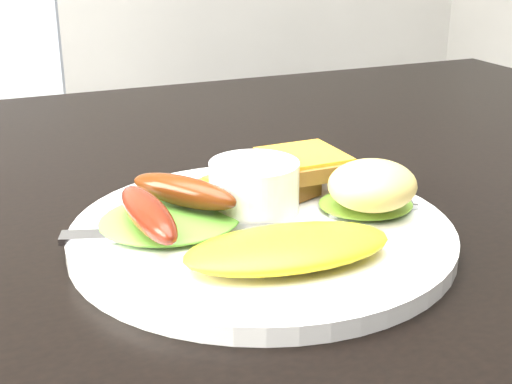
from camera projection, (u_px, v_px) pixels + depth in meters
name	position (u px, v px, depth m)	size (l,w,h in m)	color
dining_table	(183.00, 224.00, 0.55)	(1.20, 0.80, 0.04)	black
dining_chair	(1.00, 149.00, 1.67)	(0.36, 0.36, 0.04)	tan
person	(76.00, 38.00, 1.06)	(0.57, 0.38, 1.57)	navy
plate	(262.00, 234.00, 0.47)	(0.25, 0.25, 0.01)	white
lettuce_left	(171.00, 219.00, 0.47)	(0.10, 0.09, 0.01)	#68A039
lettuce_right	(366.00, 204.00, 0.49)	(0.07, 0.06, 0.01)	#5D9022
omelette	(288.00, 248.00, 0.41)	(0.13, 0.06, 0.02)	yellow
sausage_a	(148.00, 214.00, 0.43)	(0.02, 0.09, 0.02)	maroon
sausage_b	(183.00, 191.00, 0.47)	(0.02, 0.08, 0.02)	brown
ramekin	(254.00, 187.00, 0.49)	(0.06, 0.06, 0.04)	white
toast_a	(258.00, 187.00, 0.52)	(0.07, 0.07, 0.01)	olive
toast_b	(303.00, 163.00, 0.53)	(0.06, 0.06, 0.01)	#9A6537
potato_salad	(372.00, 185.00, 0.47)	(0.06, 0.06, 0.03)	beige
fork	(204.00, 233.00, 0.45)	(0.18, 0.01, 0.00)	#ADAFB7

